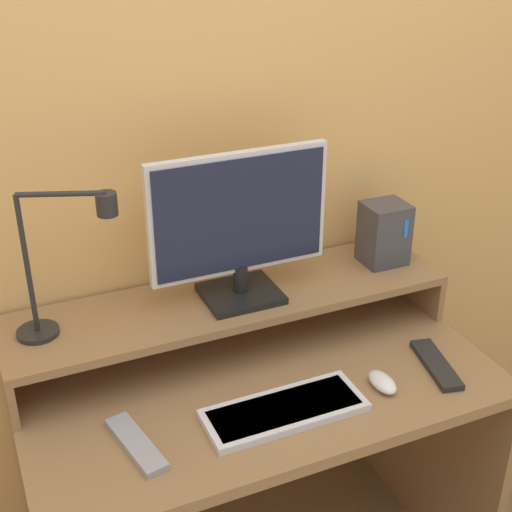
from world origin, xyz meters
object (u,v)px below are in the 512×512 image
Objects in this scene: router_dock at (384,233)px; mouse at (382,382)px; monitor at (240,225)px; remote_secondary at (436,364)px; remote_control at (136,444)px; keyboard at (284,410)px; desk_lamp at (62,264)px.

mouse is (-0.20, -0.33, -0.21)m from router_dock.
router_dock is (0.43, 0.02, -0.11)m from monitor.
remote_control is at bearing 178.46° from remote_secondary.
router_dock is 0.44m from mouse.
keyboard is at bearing -4.84° from remote_control.
remote_control is (-0.58, 0.04, -0.01)m from mouse.
remote_control is 0.75m from remote_secondary.
mouse reaches higher than remote_control.
monitor reaches higher than keyboard.
mouse is 0.17m from remote_secondary.
router_dock is 0.86m from remote_control.
desk_lamp is 1.67× the size of remote_secondary.
remote_secondary is at bearing -1.54° from remote_control.
desk_lamp is (-0.42, 0.00, -0.02)m from monitor.
router_dock reaches higher than remote_secondary.
router_dock reaches higher than mouse.
mouse is at bearing -1.73° from keyboard.
monitor is 2.64× the size of router_dock.
keyboard is 0.33m from remote_control.
monitor is at bearing 37.97° from remote_control.
mouse is 0.58m from remote_control.
router_dock is at bearing 83.88° from remote_secondary.
mouse is at bearing -3.49° from remote_control.
monitor is 0.50m from mouse.
monitor is at bearing 143.19° from remote_secondary.
router_dock is at bearing 1.29° from desk_lamp.
remote_secondary is (0.75, -0.02, 0.00)m from remote_control.
monitor is at bearing -0.25° from desk_lamp.
keyboard is (-0.02, -0.30, -0.32)m from monitor.
remote_secondary is (0.81, -0.30, -0.31)m from desk_lamp.
router_dock is 0.59m from keyboard.
monitor is 1.28× the size of desk_lamp.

